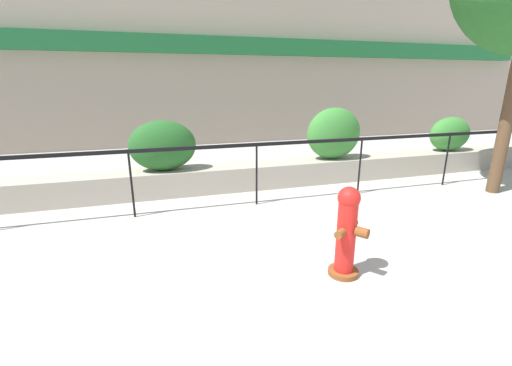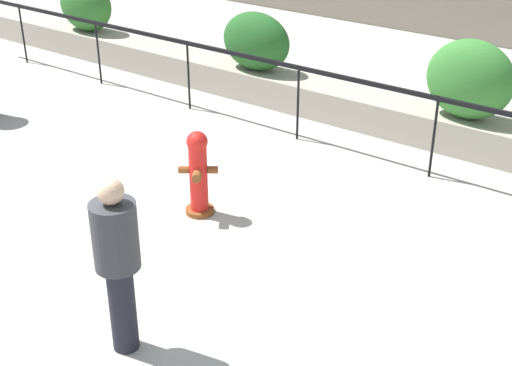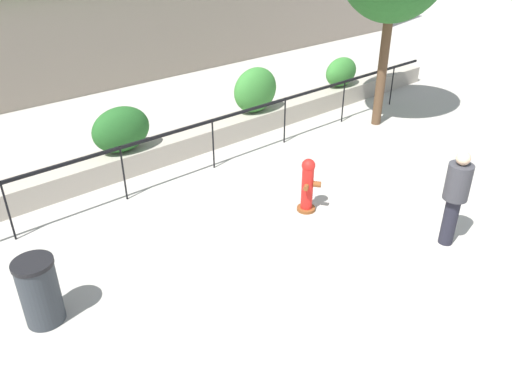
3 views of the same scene
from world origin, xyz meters
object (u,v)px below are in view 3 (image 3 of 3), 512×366
object	(u,v)px
hedge_bush_3	(341,72)
pedestrian	(456,193)
hedge_bush_1	(121,130)
fire_hydrant	(308,185)
trash_bin	(40,291)
hedge_bush_2	(255,90)

from	to	relation	value
hedge_bush_3	pedestrian	size ratio (longest dim) A/B	0.65
hedge_bush_1	fire_hydrant	size ratio (longest dim) A/B	1.19
hedge_bush_3	pedestrian	bearing A→B (deg)	-124.08
trash_bin	hedge_bush_1	bearing A→B (deg)	48.52
trash_bin	hedge_bush_2	bearing A→B (deg)	26.83
hedge_bush_1	pedestrian	xyz separation A→B (m)	(2.93, -6.01, -0.00)
hedge_bush_1	fire_hydrant	world-z (taller)	hedge_bush_1
pedestrian	hedge_bush_1	bearing A→B (deg)	115.99
fire_hydrant	trash_bin	bearing A→B (deg)	176.46
hedge_bush_1	trash_bin	distance (m)	4.57
hedge_bush_2	trash_bin	distance (m)	7.56
hedge_bush_3	trash_bin	world-z (taller)	hedge_bush_3
hedge_bush_2	hedge_bush_3	xyz separation A→B (m)	(3.28, 0.00, -0.15)
hedge_bush_1	pedestrian	size ratio (longest dim) A/B	0.74
hedge_bush_2	fire_hydrant	bearing A→B (deg)	-116.67
hedge_bush_2	trash_bin	size ratio (longest dim) A/B	1.26
hedge_bush_2	trash_bin	bearing A→B (deg)	-153.17
hedge_bush_1	hedge_bush_2	xyz separation A→B (m)	(3.72, 0.00, 0.08)
hedge_bush_3	fire_hydrant	bearing A→B (deg)	-144.21
hedge_bush_3	pedestrian	world-z (taller)	pedestrian
hedge_bush_1	trash_bin	world-z (taller)	hedge_bush_1
pedestrian	fire_hydrant	bearing A→B (deg)	114.93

